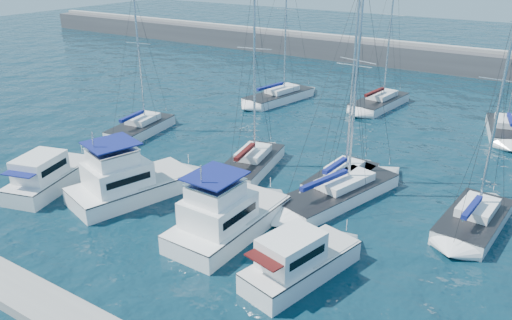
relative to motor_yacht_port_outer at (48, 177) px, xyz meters
The scene contains 14 objects.
ground 14.88m from the motor_yacht_port_outer, ahead, with size 220.00×220.00×0.00m, color black.
breakwater 56.43m from the motor_yacht_port_outer, 74.97° to the left, with size 160.00×6.00×4.45m.
motor_yacht_port_outer is the anchor object (origin of this frame).
motor_yacht_port_inner 6.16m from the motor_yacht_port_outer, 20.13° to the left, with size 6.22×9.19×4.69m.
motor_yacht_stbd_inner 14.44m from the motor_yacht_port_outer, ahead, with size 3.95×8.47×4.69m.
motor_yacht_stbd_outer 20.04m from the motor_yacht_port_outer, ahead, with size 4.17×7.34×3.20m.
sailboat_mid_a 12.60m from the motor_yacht_port_outer, 103.56° to the left, with size 3.96×7.35×13.06m.
sailboat_mid_b 14.91m from the motor_yacht_port_outer, 46.09° to the left, with size 4.38×7.84×14.88m.
sailboat_mid_c 21.12m from the motor_yacht_port_outer, 34.36° to the left, with size 3.46×6.85×13.91m.
sailboat_mid_d 20.65m from the motor_yacht_port_outer, 28.27° to the left, with size 5.77×10.19×15.18m.
sailboat_mid_e 28.83m from the motor_yacht_port_outer, 21.76° to the left, with size 3.70×7.32×14.67m.
sailboat_back_a 28.50m from the motor_yacht_port_outer, 84.70° to the left, with size 4.81×9.37×15.99m.
sailboat_back_b 34.78m from the motor_yacht_port_outer, 68.02° to the left, with size 4.23×8.81×15.47m.
sailboat_back_c 39.56m from the motor_yacht_port_outer, 48.90° to the left, with size 4.64×7.93×16.29m.
Camera 1 is at (15.23, -21.66, 16.00)m, focal length 35.00 mm.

